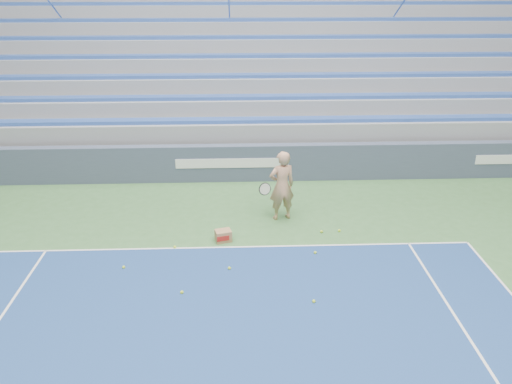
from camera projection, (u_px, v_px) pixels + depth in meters
sponsor_barrier at (231, 163)px, 14.74m from camera, size 30.00×0.32×1.10m
bleachers at (231, 67)px, 19.23m from camera, size 31.00×9.15×7.30m
tennis_player at (282, 186)px, 12.28m from camera, size 0.98×0.91×1.79m
ball_box at (223, 236)px, 11.54m from camera, size 0.42×0.36×0.27m
tennis_ball_0 at (182, 292)px, 9.68m from camera, size 0.07×0.07×0.07m
tennis_ball_1 at (315, 253)px, 11.04m from camera, size 0.07×0.07×0.07m
tennis_ball_2 at (314, 301)px, 9.41m from camera, size 0.07×0.07×0.07m
tennis_ball_3 at (175, 247)px, 11.26m from camera, size 0.07×0.07×0.07m
tennis_ball_4 at (229, 268)px, 10.46m from camera, size 0.07×0.07×0.07m
tennis_ball_5 at (124, 267)px, 10.50m from camera, size 0.07×0.07×0.07m
tennis_ball_6 at (322, 231)px, 11.94m from camera, size 0.07×0.07×0.07m
tennis_ball_7 at (339, 231)px, 11.98m from camera, size 0.07×0.07×0.07m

